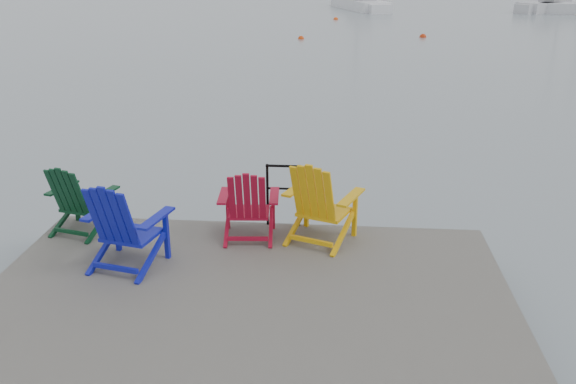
# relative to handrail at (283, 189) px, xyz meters

# --- Properties ---
(ground) EXTENTS (400.00, 400.00, 0.00)m
(ground) POSITION_rel_handrail_xyz_m (-0.25, -2.45, -1.04)
(ground) COLOR slate
(ground) RESTS_ON ground
(dock) EXTENTS (6.00, 5.00, 1.40)m
(dock) POSITION_rel_handrail_xyz_m (-0.25, -2.45, -0.69)
(dock) COLOR #302D2B
(dock) RESTS_ON ground
(handrail) EXTENTS (0.48, 0.04, 0.90)m
(handrail) POSITION_rel_handrail_xyz_m (0.00, 0.00, 0.00)
(handrail) COLOR black
(handrail) RESTS_ON dock
(chair_green) EXTENTS (0.92, 0.87, 1.00)m
(chair_green) POSITION_rel_handrail_xyz_m (-2.75, -0.48, -0.04)
(chair_green) COLOR #09331A
(chair_green) RESTS_ON dock
(chair_blue) EXTENTS (1.03, 0.98, 1.13)m
(chair_blue) POSITION_rel_handrail_xyz_m (-1.79, -1.41, 0.03)
(chair_blue) COLOR #1016A5
(chair_blue) RESTS_ON dock
(chair_red) EXTENTS (0.84, 0.78, 1.00)m
(chair_red) POSITION_rel_handrail_xyz_m (-0.42, -0.48, -0.04)
(chair_red) COLOR maroon
(chair_red) RESTS_ON dock
(chair_yellow) EXTENTS (1.10, 1.05, 1.14)m
(chair_yellow) POSITION_rel_handrail_xyz_m (0.52, -0.49, 0.03)
(chair_yellow) COLOR #E4A60C
(chair_yellow) RESTS_ON dock
(sailboat_near) EXTENTS (5.08, 9.44, 12.54)m
(sailboat_near) POSITION_rel_handrail_xyz_m (2.28, 46.84, -0.69)
(sailboat_near) COLOR white
(sailboat_near) RESTS_ON ground
(sailboat_mid) EXTENTS (7.57, 6.37, 10.99)m
(sailboat_mid) POSITION_rel_handrail_xyz_m (18.34, 45.79, -0.69)
(sailboat_mid) COLOR silver
(sailboat_mid) RESTS_ON ground
(buoy_b) EXTENTS (0.33, 0.33, 0.33)m
(buoy_b) POSITION_rel_handrail_xyz_m (-1.39, 25.62, -1.04)
(buoy_b) COLOR red
(buoy_b) RESTS_ON ground
(buoy_c) EXTENTS (0.38, 0.38, 0.38)m
(buoy_c) POSITION_rel_handrail_xyz_m (5.24, 26.94, -1.04)
(buoy_c) COLOR #BC2C0B
(buoy_c) RESTS_ON ground
(buoy_d) EXTENTS (0.34, 0.34, 0.34)m
(buoy_d) POSITION_rel_handrail_xyz_m (0.35, 37.08, -1.04)
(buoy_d) COLOR #F5490E
(buoy_d) RESTS_ON ground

